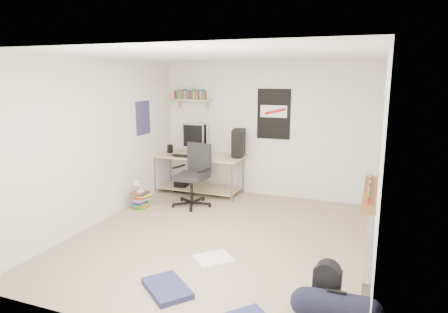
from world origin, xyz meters
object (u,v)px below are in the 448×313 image
(desk, at_px, (199,175))
(backpack, at_px, (327,287))
(book_stack, at_px, (140,200))
(duffel_bag, at_px, (336,308))
(office_chair, at_px, (191,179))

(desk, xyz_separation_m, backpack, (2.80, -3.07, -0.16))
(backpack, distance_m, book_stack, 3.82)
(desk, bearing_deg, duffel_bag, -44.39)
(backpack, distance_m, duffel_bag, 0.26)
(desk, relative_size, backpack, 4.80)
(desk, bearing_deg, book_stack, -109.99)
(office_chair, height_order, book_stack, office_chair)
(backpack, bearing_deg, book_stack, 153.64)
(office_chair, xyz_separation_m, backpack, (2.60, -2.33, -0.29))
(duffel_bag, bearing_deg, book_stack, 146.87)
(office_chair, distance_m, duffel_bag, 3.75)
(duffel_bag, bearing_deg, desk, 129.39)
(desk, distance_m, book_stack, 1.35)
(duffel_bag, relative_size, book_stack, 1.21)
(backpack, relative_size, duffel_bag, 0.63)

